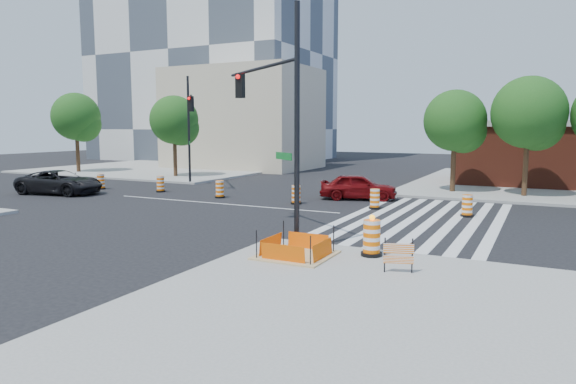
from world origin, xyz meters
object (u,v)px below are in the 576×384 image
red_coupe (358,187)px  dark_suv (60,182)px  signal_pole_se (275,106)px  signal_pole_nw (189,119)px

red_coupe → dark_suv: size_ratio=0.82×
signal_pole_se → red_coupe: bearing=-48.9°
red_coupe → signal_pole_se: size_ratio=0.55×
dark_suv → signal_pole_se: 19.66m
red_coupe → dark_suv: bearing=92.1°
red_coupe → signal_pole_se: bearing=167.2°
signal_pole_se → signal_pole_nw: size_ratio=1.04×
red_coupe → signal_pole_nw: signal_pole_nw is taller
dark_suv → signal_pole_se: size_ratio=0.67×
red_coupe → signal_pole_se: (0.89, -11.79, 4.15)m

